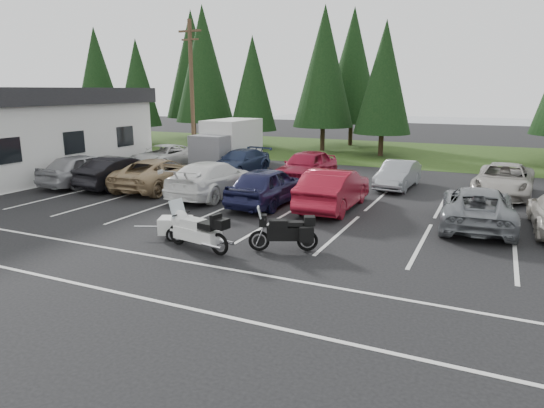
{
  "coord_description": "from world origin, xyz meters",
  "views": [
    {
      "loc": [
        7.79,
        -14.31,
        4.78
      ],
      "look_at": [
        1.38,
        -0.5,
        1.18
      ],
      "focal_mm": 32.0,
      "sensor_mm": 36.0,
      "label": 1
    }
  ],
  "objects_px": {
    "car_near_1": "(122,172)",
    "car_near_4": "(268,186)",
    "car_far_2": "(306,166)",
    "adventure_motorcycle": "(283,229)",
    "car_far_0": "(163,156)",
    "car_far_4": "(504,180)",
    "cargo_trailer": "(176,227)",
    "car_near_5": "(334,189)",
    "car_far_3": "(398,175)",
    "car_near_2": "(160,174)",
    "car_near_6": "(477,207)",
    "car_far_1": "(240,162)",
    "utility_pole": "(192,91)",
    "car_near_3": "(213,179)",
    "box_truck": "(225,143)",
    "car_near_0": "(84,169)",
    "touring_motorcycle": "(197,226)"
  },
  "relations": [
    {
      "from": "car_near_3",
      "to": "car_near_5",
      "type": "bearing_deg",
      "value": 179.81
    },
    {
      "from": "cargo_trailer",
      "to": "car_far_3",
      "type": "bearing_deg",
      "value": 42.74
    },
    {
      "from": "utility_pole",
      "to": "box_truck",
      "type": "bearing_deg",
      "value": 14.04
    },
    {
      "from": "utility_pole",
      "to": "car_far_0",
      "type": "height_order",
      "value": "utility_pole"
    },
    {
      "from": "car_near_4",
      "to": "car_far_3",
      "type": "height_order",
      "value": "car_near_4"
    },
    {
      "from": "car_near_3",
      "to": "car_far_0",
      "type": "distance_m",
      "value": 9.28
    },
    {
      "from": "car_near_6",
      "to": "car_far_4",
      "type": "xyz_separation_m",
      "value": [
        0.86,
        6.13,
        0.01
      ]
    },
    {
      "from": "car_near_4",
      "to": "car_near_1",
      "type": "bearing_deg",
      "value": -0.95
    },
    {
      "from": "car_near_6",
      "to": "car_far_4",
      "type": "height_order",
      "value": "car_far_4"
    },
    {
      "from": "car_near_4",
      "to": "car_near_2",
      "type": "bearing_deg",
      "value": -5.89
    },
    {
      "from": "adventure_motorcycle",
      "to": "car_far_0",
      "type": "bearing_deg",
      "value": 114.21
    },
    {
      "from": "car_near_4",
      "to": "car_far_2",
      "type": "bearing_deg",
      "value": -83.87
    },
    {
      "from": "touring_motorcycle",
      "to": "adventure_motorcycle",
      "type": "height_order",
      "value": "touring_motorcycle"
    },
    {
      "from": "car_near_5",
      "to": "adventure_motorcycle",
      "type": "xyz_separation_m",
      "value": [
        0.29,
        -5.81,
        -0.13
      ]
    },
    {
      "from": "car_near_4",
      "to": "car_near_6",
      "type": "height_order",
      "value": "car_near_4"
    },
    {
      "from": "car_near_6",
      "to": "car_near_3",
      "type": "bearing_deg",
      "value": -5.85
    },
    {
      "from": "car_near_4",
      "to": "car_far_4",
      "type": "relative_size",
      "value": 0.92
    },
    {
      "from": "car_far_0",
      "to": "car_near_6",
      "type": "bearing_deg",
      "value": -19.38
    },
    {
      "from": "car_near_4",
      "to": "cargo_trailer",
      "type": "distance_m",
      "value": 5.62
    },
    {
      "from": "box_truck",
      "to": "car_near_1",
      "type": "bearing_deg",
      "value": -97.77
    },
    {
      "from": "car_far_2",
      "to": "touring_motorcycle",
      "type": "xyz_separation_m",
      "value": [
        1.05,
        -11.96,
        -0.09
      ]
    },
    {
      "from": "car_near_4",
      "to": "car_far_2",
      "type": "height_order",
      "value": "car_far_2"
    },
    {
      "from": "utility_pole",
      "to": "car_near_3",
      "type": "height_order",
      "value": "utility_pole"
    },
    {
      "from": "car_near_1",
      "to": "car_near_6",
      "type": "xyz_separation_m",
      "value": [
        16.5,
        -0.28,
        -0.06
      ]
    },
    {
      "from": "car_near_0",
      "to": "car_far_1",
      "type": "distance_m",
      "value": 8.56
    },
    {
      "from": "car_near_6",
      "to": "cargo_trailer",
      "type": "xyz_separation_m",
      "value": [
        -8.95,
        -5.65,
        -0.37
      ]
    },
    {
      "from": "car_near_4",
      "to": "car_near_5",
      "type": "height_order",
      "value": "car_near_5"
    },
    {
      "from": "car_near_1",
      "to": "touring_motorcycle",
      "type": "height_order",
      "value": "car_near_1"
    },
    {
      "from": "car_far_2",
      "to": "car_near_4",
      "type": "bearing_deg",
      "value": -81.16
    },
    {
      "from": "car_far_0",
      "to": "car_far_4",
      "type": "height_order",
      "value": "car_far_4"
    },
    {
      "from": "car_near_1",
      "to": "car_near_4",
      "type": "xyz_separation_m",
      "value": [
        8.29,
        -0.38,
        0.04
      ]
    },
    {
      "from": "car_far_1",
      "to": "adventure_motorcycle",
      "type": "distance_m",
      "value": 14.26
    },
    {
      "from": "box_truck",
      "to": "adventure_motorcycle",
      "type": "bearing_deg",
      "value": -53.84
    },
    {
      "from": "car_far_4",
      "to": "cargo_trailer",
      "type": "height_order",
      "value": "car_far_4"
    },
    {
      "from": "cargo_trailer",
      "to": "car_near_5",
      "type": "bearing_deg",
      "value": 36.47
    },
    {
      "from": "box_truck",
      "to": "car_near_0",
      "type": "xyz_separation_m",
      "value": [
        -3.32,
        -8.6,
        -0.63
      ]
    },
    {
      "from": "box_truck",
      "to": "car_near_1",
      "type": "relative_size",
      "value": 1.18
    },
    {
      "from": "car_near_5",
      "to": "car_far_3",
      "type": "height_order",
      "value": "car_near_5"
    },
    {
      "from": "car_far_2",
      "to": "car_far_3",
      "type": "distance_m",
      "value": 4.77
    },
    {
      "from": "car_far_4",
      "to": "cargo_trailer",
      "type": "relative_size",
      "value": 3.48
    },
    {
      "from": "utility_pole",
      "to": "car_far_0",
      "type": "xyz_separation_m",
      "value": [
        -1.11,
        -1.83,
        -3.98
      ]
    },
    {
      "from": "box_truck",
      "to": "car_far_4",
      "type": "distance_m",
      "value": 16.42
    },
    {
      "from": "car_near_2",
      "to": "car_near_3",
      "type": "xyz_separation_m",
      "value": [
        3.28,
        -0.32,
        0.05
      ]
    },
    {
      "from": "touring_motorcycle",
      "to": "car_far_2",
      "type": "bearing_deg",
      "value": 105.87
    },
    {
      "from": "car_far_4",
      "to": "car_far_3",
      "type": "bearing_deg",
      "value": -172.97
    },
    {
      "from": "car_far_1",
      "to": "car_near_0",
      "type": "bearing_deg",
      "value": -125.75
    },
    {
      "from": "touring_motorcycle",
      "to": "box_truck",
      "type": "bearing_deg",
      "value": 128.33
    },
    {
      "from": "car_near_0",
      "to": "car_near_1",
      "type": "bearing_deg",
      "value": -170.68
    },
    {
      "from": "box_truck",
      "to": "car_far_2",
      "type": "distance_m",
      "value": 7.38
    },
    {
      "from": "car_near_5",
      "to": "adventure_motorcycle",
      "type": "distance_m",
      "value": 5.82
    }
  ]
}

